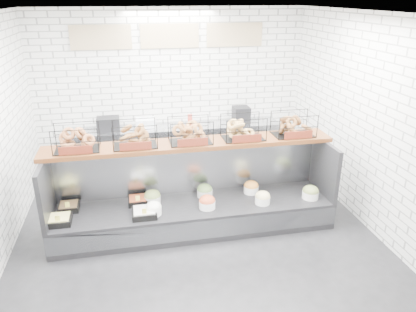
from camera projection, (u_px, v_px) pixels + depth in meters
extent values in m
plane|color=black|center=(198.00, 238.00, 5.71)|extent=(5.50, 5.50, 0.00)
cube|color=white|center=(171.00, 91.00, 7.65)|extent=(5.00, 0.02, 3.00)
cube|color=white|center=(374.00, 126.00, 5.61)|extent=(0.02, 5.50, 3.00)
cube|color=white|center=(195.00, 13.00, 4.59)|extent=(5.00, 5.50, 0.02)
cube|color=#C7B28A|center=(101.00, 37.00, 7.03)|extent=(1.05, 0.03, 0.42)
cube|color=#C7B28A|center=(170.00, 36.00, 7.25)|extent=(1.05, 0.03, 0.42)
cube|color=#C7B28A|center=(235.00, 35.00, 7.47)|extent=(1.05, 0.03, 0.42)
cube|color=black|center=(194.00, 215.00, 5.91)|extent=(4.00, 0.90, 0.40)
cube|color=#93969B|center=(199.00, 230.00, 5.50)|extent=(4.00, 0.03, 0.28)
cube|color=#93969B|center=(189.00, 167.00, 6.06)|extent=(4.00, 0.08, 0.80)
cube|color=black|center=(46.00, 191.00, 5.32)|extent=(0.06, 0.90, 0.80)
cube|color=black|center=(324.00, 167.00, 6.05)|extent=(0.06, 0.90, 0.80)
cube|color=black|center=(60.00, 220.00, 5.32)|extent=(0.31, 0.31, 0.08)
cube|color=#E3DB74|center=(59.00, 218.00, 5.31)|extent=(0.26, 0.26, 0.04)
cube|color=#FFF158|center=(57.00, 218.00, 5.19)|extent=(0.06, 0.01, 0.08)
cube|color=black|center=(69.00, 207.00, 5.64)|extent=(0.28, 0.28, 0.08)
cube|color=brown|center=(69.00, 205.00, 5.63)|extent=(0.23, 0.23, 0.04)
cube|color=#FFF158|center=(67.00, 205.00, 5.52)|extent=(0.06, 0.01, 0.08)
cube|color=black|center=(144.00, 213.00, 5.50)|extent=(0.33, 0.33, 0.08)
cube|color=silver|center=(144.00, 211.00, 5.48)|extent=(0.28, 0.28, 0.04)
cube|color=#FFF158|center=(144.00, 211.00, 5.36)|extent=(0.06, 0.01, 0.08)
cube|color=black|center=(138.00, 201.00, 5.82)|extent=(0.27, 0.27, 0.08)
cube|color=#BF5228|center=(138.00, 199.00, 5.81)|extent=(0.23, 0.23, 0.04)
cube|color=#FFF158|center=(138.00, 198.00, 5.70)|extent=(0.06, 0.01, 0.08)
cylinder|color=white|center=(154.00, 211.00, 5.53)|extent=(0.22, 0.22, 0.11)
ellipsoid|color=white|center=(154.00, 207.00, 5.51)|extent=(0.21, 0.21, 0.15)
cylinder|color=white|center=(152.00, 199.00, 5.84)|extent=(0.24, 0.24, 0.11)
ellipsoid|color=#80964C|center=(152.00, 195.00, 5.81)|extent=(0.23, 0.23, 0.16)
cylinder|color=white|center=(207.00, 204.00, 5.69)|extent=(0.23, 0.23, 0.11)
ellipsoid|color=#C14D28|center=(207.00, 201.00, 5.67)|extent=(0.23, 0.23, 0.16)
cylinder|color=white|center=(205.00, 193.00, 6.02)|extent=(0.23, 0.23, 0.11)
ellipsoid|color=#6E934B|center=(205.00, 189.00, 6.00)|extent=(0.22, 0.22, 0.16)
cylinder|color=white|center=(262.00, 200.00, 5.81)|extent=(0.22, 0.22, 0.11)
ellipsoid|color=#D8C985|center=(263.00, 196.00, 5.79)|extent=(0.21, 0.21, 0.15)
cylinder|color=white|center=(251.00, 189.00, 6.13)|extent=(0.22, 0.22, 0.11)
ellipsoid|color=orange|center=(251.00, 186.00, 6.11)|extent=(0.22, 0.22, 0.15)
cylinder|color=white|center=(310.00, 195.00, 5.97)|extent=(0.24, 0.24, 0.11)
ellipsoid|color=olive|center=(311.00, 191.00, 5.94)|extent=(0.24, 0.24, 0.17)
cube|color=#45220E|center=(191.00, 144.00, 5.72)|extent=(4.10, 0.50, 0.06)
cube|color=black|center=(76.00, 138.00, 5.36)|extent=(0.60, 0.38, 0.34)
cube|color=#5C1E11|center=(76.00, 150.00, 5.22)|extent=(0.42, 0.02, 0.11)
cube|color=black|center=(135.00, 134.00, 5.51)|extent=(0.60, 0.38, 0.34)
cube|color=#5C1E11|center=(136.00, 146.00, 5.36)|extent=(0.42, 0.02, 0.11)
cube|color=black|center=(190.00, 131.00, 5.65)|extent=(0.60, 0.38, 0.34)
cube|color=#5C1E11|center=(193.00, 142.00, 5.50)|extent=(0.42, 0.02, 0.11)
cube|color=black|center=(243.00, 127.00, 5.79)|extent=(0.60, 0.38, 0.34)
cube|color=#5C1E11|center=(247.00, 138.00, 5.64)|extent=(0.42, 0.02, 0.11)
cube|color=black|center=(294.00, 124.00, 5.93)|extent=(0.60, 0.38, 0.34)
cube|color=#5C1E11|center=(299.00, 135.00, 5.79)|extent=(0.42, 0.02, 0.11)
cube|color=#93969B|center=(175.00, 149.00, 7.75)|extent=(4.00, 0.60, 0.90)
cube|color=black|center=(108.00, 124.00, 7.31)|extent=(0.40, 0.30, 0.24)
cube|color=silver|center=(146.00, 123.00, 7.43)|extent=(0.35, 0.28, 0.18)
cylinder|color=#B93D2E|center=(190.00, 120.00, 7.56)|extent=(0.09, 0.09, 0.22)
cube|color=black|center=(241.00, 114.00, 7.77)|extent=(0.30, 0.30, 0.30)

